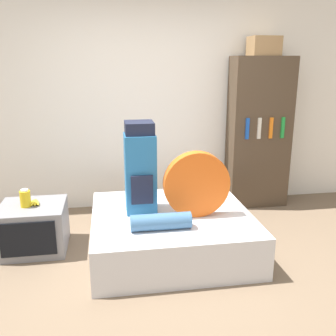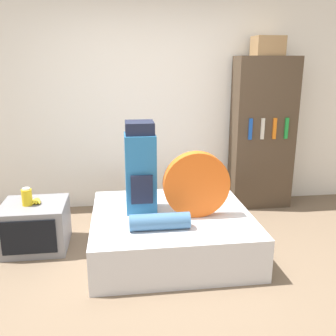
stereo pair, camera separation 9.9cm
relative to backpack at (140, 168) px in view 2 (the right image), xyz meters
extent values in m
plane|color=brown|center=(0.24, -0.71, -0.82)|extent=(16.00, 16.00, 0.00)
cube|color=white|center=(0.24, 1.22, 0.48)|extent=(8.00, 0.05, 2.60)
cube|color=silver|center=(0.28, -0.11, -0.62)|extent=(1.51, 1.40, 0.40)
cube|color=#23669E|center=(0.00, 0.00, -0.05)|extent=(0.29, 0.29, 0.76)
cube|color=#191E33|center=(0.00, 0.02, 0.39)|extent=(0.27, 0.27, 0.11)
cube|color=#191E33|center=(0.00, -0.16, -0.16)|extent=(0.20, 0.03, 0.27)
cylinder|color=#E05B19|center=(0.50, -0.21, -0.11)|extent=(0.62, 0.11, 0.62)
cylinder|color=#3D668E|center=(0.13, -0.47, -0.35)|extent=(0.53, 0.15, 0.15)
cube|color=gray|center=(-1.05, 0.13, -0.59)|extent=(0.62, 0.57, 0.46)
cube|color=black|center=(-1.05, -0.16, -0.58)|extent=(0.50, 0.02, 0.33)
cylinder|color=gold|center=(-1.10, 0.12, -0.28)|extent=(0.10, 0.10, 0.16)
cylinder|color=white|center=(-1.10, 0.12, -0.20)|extent=(0.07, 0.07, 0.02)
ellipsoid|color=yellow|center=(-1.05, 0.17, -0.35)|extent=(0.08, 0.18, 0.03)
ellipsoid|color=yellow|center=(-1.04, 0.17, -0.35)|extent=(0.05, 0.18, 0.03)
ellipsoid|color=yellow|center=(-1.02, 0.17, -0.35)|extent=(0.05, 0.18, 0.03)
ellipsoid|color=yellow|center=(-1.01, 0.17, -0.35)|extent=(0.08, 0.18, 0.03)
cube|color=#473828|center=(1.59, 0.98, 0.11)|extent=(0.75, 0.34, 1.87)
cube|color=#194CB2|center=(1.36, 0.79, 0.21)|extent=(0.04, 0.02, 0.25)
cube|color=beige|center=(1.51, 0.79, 0.21)|extent=(0.04, 0.02, 0.25)
cube|color=orange|center=(1.66, 0.79, 0.21)|extent=(0.04, 0.02, 0.25)
cube|color=#1E8E38|center=(1.81, 0.79, 0.21)|extent=(0.04, 0.02, 0.25)
cube|color=#99754C|center=(1.58, 0.98, 1.16)|extent=(0.34, 0.28, 0.22)
camera|label=1|loc=(-0.29, -3.43, 0.98)|focal=40.00mm
camera|label=2|loc=(-0.19, -3.44, 0.98)|focal=40.00mm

